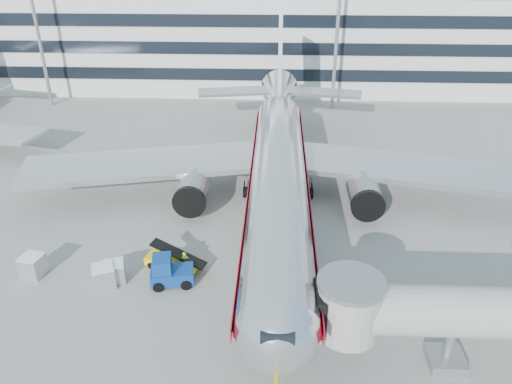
{
  "coord_description": "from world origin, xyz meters",
  "views": [
    {
      "loc": [
        -0.28,
        -30.96,
        23.95
      ],
      "look_at": [
        -1.92,
        6.84,
        4.0
      ],
      "focal_mm": 35.0,
      "sensor_mm": 36.0,
      "label": 1
    }
  ],
  "objects_px": {
    "cargo_container_left": "(115,272)",
    "cargo_container_front": "(104,276)",
    "ramp_worker": "(185,262)",
    "main_jet": "(279,166)",
    "baggage_tug": "(169,272)",
    "cargo_container_right": "(33,266)",
    "belt_loader": "(173,261)"
  },
  "relations": [
    {
      "from": "cargo_container_left",
      "to": "cargo_container_front",
      "type": "bearing_deg",
      "value": -135.57
    },
    {
      "from": "cargo_container_left",
      "to": "cargo_container_front",
      "type": "height_order",
      "value": "cargo_container_front"
    },
    {
      "from": "main_jet",
      "to": "baggage_tug",
      "type": "xyz_separation_m",
      "value": [
        -8.16,
        -12.53,
        -3.19
      ]
    },
    {
      "from": "belt_loader",
      "to": "baggage_tug",
      "type": "distance_m",
      "value": 2.1
    },
    {
      "from": "cargo_container_left",
      "to": "belt_loader",
      "type": "bearing_deg",
      "value": 24.92
    },
    {
      "from": "cargo_container_right",
      "to": "ramp_worker",
      "type": "bearing_deg",
      "value": 4.35
    },
    {
      "from": "belt_loader",
      "to": "cargo_container_left",
      "type": "distance_m",
      "value": 4.51
    },
    {
      "from": "baggage_tug",
      "to": "ramp_worker",
      "type": "bearing_deg",
      "value": 57.73
    },
    {
      "from": "baggage_tug",
      "to": "ramp_worker",
      "type": "height_order",
      "value": "baggage_tug"
    },
    {
      "from": "cargo_container_right",
      "to": "main_jet",
      "type": "bearing_deg",
      "value": 32.14
    },
    {
      "from": "main_jet",
      "to": "baggage_tug",
      "type": "distance_m",
      "value": 15.29
    },
    {
      "from": "main_jet",
      "to": "cargo_container_front",
      "type": "distance_m",
      "value": 18.72
    },
    {
      "from": "baggage_tug",
      "to": "cargo_container_front",
      "type": "distance_m",
      "value": 4.9
    },
    {
      "from": "main_jet",
      "to": "baggage_tug",
      "type": "height_order",
      "value": "main_jet"
    },
    {
      "from": "baggage_tug",
      "to": "cargo_container_left",
      "type": "distance_m",
      "value": 4.26
    },
    {
      "from": "main_jet",
      "to": "ramp_worker",
      "type": "relative_size",
      "value": 28.78
    },
    {
      "from": "main_jet",
      "to": "cargo_container_right",
      "type": "height_order",
      "value": "main_jet"
    },
    {
      "from": "belt_loader",
      "to": "cargo_container_right",
      "type": "relative_size",
      "value": 2.42
    },
    {
      "from": "cargo_container_left",
      "to": "cargo_container_front",
      "type": "xyz_separation_m",
      "value": [
        -0.63,
        -0.61,
        0.05
      ]
    },
    {
      "from": "cargo_container_front",
      "to": "ramp_worker",
      "type": "height_order",
      "value": "ramp_worker"
    },
    {
      "from": "cargo_container_front",
      "to": "main_jet",
      "type": "bearing_deg",
      "value": 44.9
    },
    {
      "from": "cargo_container_right",
      "to": "cargo_container_front",
      "type": "relative_size",
      "value": 0.92
    },
    {
      "from": "main_jet",
      "to": "ramp_worker",
      "type": "bearing_deg",
      "value": -123.19
    },
    {
      "from": "cargo_container_front",
      "to": "ramp_worker",
      "type": "xyz_separation_m",
      "value": [
        5.83,
        1.98,
        0.03
      ]
    },
    {
      "from": "cargo_container_front",
      "to": "ramp_worker",
      "type": "relative_size",
      "value": 1.17
    },
    {
      "from": "cargo_container_left",
      "to": "ramp_worker",
      "type": "xyz_separation_m",
      "value": [
        5.21,
        1.36,
        0.08
      ]
    },
    {
      "from": "ramp_worker",
      "to": "cargo_container_left",
      "type": "bearing_deg",
      "value": 177.16
    },
    {
      "from": "cargo_container_right",
      "to": "cargo_container_front",
      "type": "xyz_separation_m",
      "value": [
        5.92,
        -1.08,
        -0.01
      ]
    },
    {
      "from": "main_jet",
      "to": "cargo_container_front",
      "type": "relative_size",
      "value": 24.5
    },
    {
      "from": "belt_loader",
      "to": "cargo_container_left",
      "type": "height_order",
      "value": "belt_loader"
    },
    {
      "from": "cargo_container_right",
      "to": "baggage_tug",
      "type": "bearing_deg",
      "value": -3.27
    },
    {
      "from": "main_jet",
      "to": "cargo_container_front",
      "type": "bearing_deg",
      "value": -135.1
    }
  ]
}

